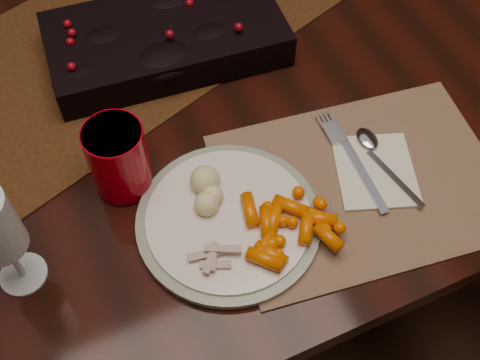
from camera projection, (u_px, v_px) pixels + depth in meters
name	position (u px, v px, depth m)	size (l,w,h in m)	color
floor	(208.00, 267.00, 1.62)	(5.00, 5.00, 0.00)	black
dining_table	(200.00, 192.00, 1.31)	(1.80, 1.00, 0.75)	black
table_runner	(151.00, 21.00, 1.06)	(1.90, 0.39, 0.00)	#543512
centerpiece	(165.00, 34.00, 0.99)	(0.38, 0.20, 0.08)	black
placemat_main	(362.00, 183.00, 0.87)	(0.40, 0.29, 0.00)	brown
dinner_plate	(228.00, 220.00, 0.83)	(0.26, 0.26, 0.01)	white
baby_carrots	(285.00, 224.00, 0.80)	(0.12, 0.10, 0.02)	#E25A00
mashed_potatoes	(215.00, 186.00, 0.83)	(0.07, 0.06, 0.04)	tan
turkey_shreds	(222.00, 252.00, 0.78)	(0.07, 0.06, 0.02)	tan
napkin	(375.00, 171.00, 0.88)	(0.11, 0.13, 0.00)	white
fork	(356.00, 164.00, 0.88)	(0.03, 0.17, 0.00)	silver
spoon	(386.00, 166.00, 0.88)	(0.03, 0.15, 0.00)	silver
red_cup	(118.00, 159.00, 0.82)	(0.08, 0.08, 0.11)	#99000D
wine_glass	(2.00, 243.00, 0.72)	(0.06, 0.06, 0.18)	silver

